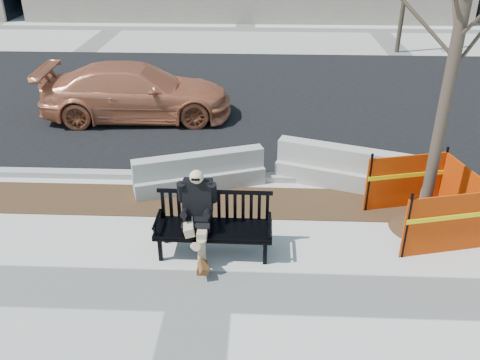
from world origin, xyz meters
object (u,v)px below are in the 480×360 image
object	(u,v)px
seated_man	(199,250)
tree_fence	(420,228)
jersey_barrier_left	(200,187)
jersey_barrier_right	(347,186)
bench	(214,252)
sedan	(139,117)

from	to	relation	value
seated_man	tree_fence	bearing A→B (deg)	12.91
jersey_barrier_left	jersey_barrier_right	xyz separation A→B (m)	(3.01, 0.20, 0.00)
seated_man	jersey_barrier_right	bearing A→B (deg)	40.89
bench	jersey_barrier_right	world-z (taller)	bench
tree_fence	bench	bearing A→B (deg)	-166.00
seated_man	tree_fence	distance (m)	3.96
sedan	jersey_barrier_left	distance (m)	4.39
bench	seated_man	xyz separation A→B (m)	(-0.26, 0.05, 0.00)
jersey_barrier_right	seated_man	bearing A→B (deg)	-120.73
seated_man	sedan	distance (m)	6.44
bench	jersey_barrier_left	xyz separation A→B (m)	(-0.49, 2.21, 0.00)
tree_fence	sedan	size ratio (longest dim) A/B	1.18
sedan	jersey_barrier_right	xyz separation A→B (m)	(5.10, -3.65, 0.00)
sedan	bench	bearing A→B (deg)	-160.87
sedan	jersey_barrier_left	bearing A→B (deg)	-155.42
seated_man	jersey_barrier_left	distance (m)	2.17
seated_man	sedan	world-z (taller)	sedan
seated_man	sedan	bearing A→B (deg)	111.63
bench	jersey_barrier_left	world-z (taller)	bench
seated_man	tree_fence	xyz separation A→B (m)	(3.86, 0.84, 0.00)
tree_fence	sedan	bearing A→B (deg)	140.07
tree_fence	sedan	world-z (taller)	tree_fence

